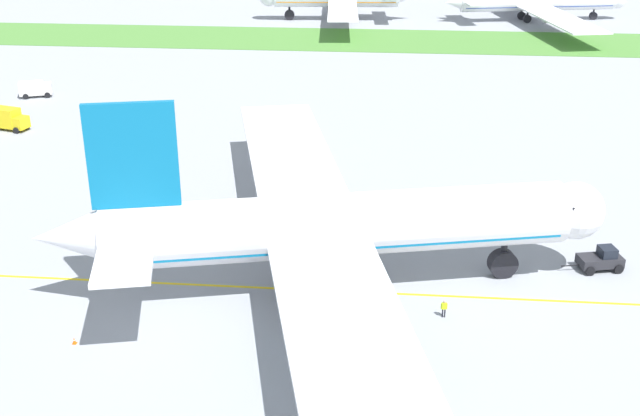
% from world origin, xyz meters
% --- Properties ---
extents(ground_plane, '(600.00, 600.00, 0.00)m').
position_xyz_m(ground_plane, '(0.00, 0.00, 0.00)').
color(ground_plane, '#9399A0').
rests_on(ground_plane, ground).
extents(apron_taxi_line, '(280.00, 0.36, 0.01)m').
position_xyz_m(apron_taxi_line, '(0.00, -3.39, 0.00)').
color(apron_taxi_line, yellow).
rests_on(apron_taxi_line, ground).
extents(grass_median_strip, '(320.00, 24.00, 0.10)m').
position_xyz_m(grass_median_strip, '(0.00, 106.48, 0.05)').
color(grass_median_strip, '#4C8438').
rests_on(grass_median_strip, ground).
extents(airliner_foreground, '(49.79, 78.85, 18.08)m').
position_xyz_m(airliner_foreground, '(3.44, -2.89, 6.13)').
color(airliner_foreground, white).
rests_on(airliner_foreground, ground).
extents(pushback_tug, '(5.93, 3.24, 2.26)m').
position_xyz_m(pushback_tug, '(28.63, 3.13, 1.03)').
color(pushback_tug, '#26262B').
rests_on(pushback_tug, ground).
extents(ground_crew_wingwalker_port, '(0.42, 0.52, 1.65)m').
position_xyz_m(ground_crew_wingwalker_port, '(2.11, -2.02, 1.00)').
color(ground_crew_wingwalker_port, black).
rests_on(ground_crew_wingwalker_port, ground).
extents(ground_crew_marshaller_front, '(0.56, 0.27, 1.61)m').
position_xyz_m(ground_crew_marshaller_front, '(13.39, -7.02, 0.98)').
color(ground_crew_marshaller_front, black).
rests_on(ground_crew_marshaller_front, ground).
extents(traffic_cone_near_nose, '(0.36, 0.36, 0.58)m').
position_xyz_m(traffic_cone_near_nose, '(-16.37, -13.84, 0.28)').
color(traffic_cone_near_nose, '#F2590C').
rests_on(traffic_cone_near_nose, ground).
extents(service_truck_baggage_loader, '(6.01, 3.74, 3.16)m').
position_xyz_m(service_truck_baggage_loader, '(-46.37, 39.40, 1.67)').
color(service_truck_baggage_loader, yellow).
rests_on(service_truck_baggage_loader, ground).
extents(service_truck_catering_van, '(5.45, 3.73, 2.58)m').
position_xyz_m(service_truck_catering_van, '(-49.72, 56.48, 1.43)').
color(service_truck_catering_van, white).
rests_on(service_truck_catering_van, ground).
extents(parked_airliner_far_right, '(43.96, 71.87, 12.64)m').
position_xyz_m(parked_airliner_far_right, '(41.64, 132.68, 4.29)').
color(parked_airliner_far_right, white).
rests_on(parked_airliner_far_right, ground).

